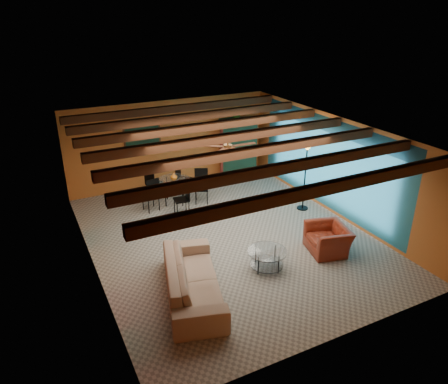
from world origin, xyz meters
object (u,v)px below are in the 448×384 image
coffee_table (267,259)px  armoire (236,148)px  vase (173,167)px  floor_lamp (305,177)px  dining_table (174,187)px  potted_plant (236,114)px  sofa (193,279)px  armchair (328,239)px

coffee_table → armoire: size_ratio=0.46×
vase → floor_lamp: bearing=-32.7°
dining_table → armoire: (2.68, 1.22, 0.44)m
dining_table → armoire: armoire is taller
coffee_table → dining_table: bearing=98.6°
coffee_table → floor_lamp: floor_lamp is taller
dining_table → floor_lamp: size_ratio=0.99×
armoire → potted_plant: 1.16m
floor_lamp → potted_plant: size_ratio=4.45×
dining_table → potted_plant: (2.68, 1.22, 1.60)m
sofa → potted_plant: size_ratio=5.84×
sofa → coffee_table: 1.83m
armoire → dining_table: bearing=-132.6°
armchair → potted_plant: bearing=-170.5°
dining_table → armoire: bearing=24.5°
armchair → armoire: 5.39m
sofa → floor_lamp: floor_lamp is taller
armchair → coffee_table: bearing=-77.0°
sofa → vase: (1.20, 4.25, 0.74)m
floor_lamp → dining_table: bearing=147.3°
floor_lamp → potted_plant: potted_plant is taller
dining_table → floor_lamp: floor_lamp is taller
armchair → dining_table: size_ratio=0.51×
armchair → armoire: bearing=-170.5°
coffee_table → dining_table: 4.15m
armchair → armoire: size_ratio=0.52×
sofa → dining_table: size_ratio=1.33×
armoire → potted_plant: (0.00, 0.00, 1.16)m
armoire → coffee_table: bearing=-88.2°
coffee_table → vase: (-0.62, 4.10, 0.89)m
armoire → floor_lamp: (0.45, -3.22, 0.04)m
dining_table → potted_plant: potted_plant is taller
sofa → armchair: 3.48m
armchair → dining_table: 4.71m
armchair → floor_lamp: floor_lamp is taller
potted_plant → coffee_table: bearing=-111.1°
floor_lamp → vase: size_ratio=9.51×
floor_lamp → coffee_table: bearing=-140.1°
armchair → vase: bearing=-137.3°
dining_table → vase: size_ratio=9.39×
armoire → vase: (-2.68, -1.22, 0.17)m
armchair → armoire: armoire is taller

